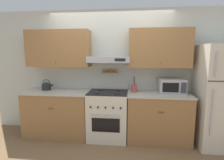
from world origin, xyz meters
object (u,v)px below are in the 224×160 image
(microwave, at_px, (172,86))
(utensil_crock, at_px, (134,88))
(stove_range, at_px, (108,115))
(refrigerator, at_px, (219,96))
(tea_kettle, at_px, (47,86))

(microwave, relative_size, utensil_crock, 1.56)
(stove_range, bearing_deg, refrigerator, -1.47)
(tea_kettle, height_order, utensil_crock, utensil_crock)
(refrigerator, bearing_deg, tea_kettle, 177.56)
(refrigerator, relative_size, microwave, 3.83)
(tea_kettle, bearing_deg, stove_range, -3.95)
(tea_kettle, bearing_deg, refrigerator, -2.44)
(microwave, xyz_separation_m, utensil_crock, (-0.71, -0.02, -0.05))
(stove_range, distance_m, refrigerator, 2.05)
(refrigerator, distance_m, tea_kettle, 3.30)
(microwave, bearing_deg, tea_kettle, -179.59)
(tea_kettle, bearing_deg, utensil_crock, 0.00)
(refrigerator, bearing_deg, utensil_crock, 174.65)
(utensil_crock, bearing_deg, stove_range, -169.90)
(stove_range, bearing_deg, utensil_crock, 10.10)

